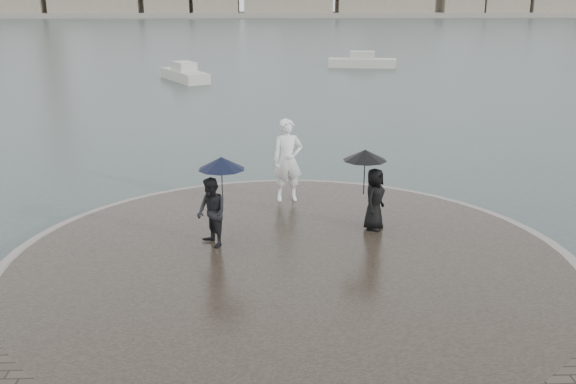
{
  "coord_description": "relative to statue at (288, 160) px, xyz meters",
  "views": [
    {
      "loc": [
        -0.55,
        -9.3,
        5.83
      ],
      "look_at": [
        0.0,
        4.8,
        1.45
      ],
      "focal_mm": 40.0,
      "sensor_mm": 36.0,
      "label": 1
    }
  ],
  "objects": [
    {
      "name": "ground",
      "position": [
        -0.1,
        -7.58,
        -1.49
      ],
      "size": [
        400.0,
        400.0,
        0.0
      ],
      "primitive_type": "plane",
      "color": "#2B3835",
      "rests_on": "ground"
    },
    {
      "name": "boats",
      "position": [
        9.77,
        33.02,
        -1.11
      ],
      "size": [
        38.85,
        11.97,
        1.5
      ],
      "color": "beige",
      "rests_on": "ground"
    },
    {
      "name": "visitor_left",
      "position": [
        -1.75,
        -3.26,
        -0.01
      ],
      "size": [
        1.23,
        1.11,
        2.04
      ],
      "color": "black",
      "rests_on": "quay_tip"
    },
    {
      "name": "kerb_ring",
      "position": [
        -0.1,
        -4.08,
        -1.33
      ],
      "size": [
        12.5,
        12.5,
        0.32
      ],
      "primitive_type": "cylinder",
      "color": "gray",
      "rests_on": "ground"
    },
    {
      "name": "quay_tip",
      "position": [
        -0.1,
        -4.08,
        -1.31
      ],
      "size": [
        11.9,
        11.9,
        0.36
      ],
      "primitive_type": "cylinder",
      "color": "#2D261E",
      "rests_on": "ground"
    },
    {
      "name": "statue",
      "position": [
        0.0,
        0.0,
        0.0
      ],
      "size": [
        0.89,
        0.65,
        2.26
      ],
      "primitive_type": "imported",
      "rotation": [
        0.0,
        0.0,
        0.14
      ],
      "color": "white",
      "rests_on": "quay_tip"
    },
    {
      "name": "visitor_right",
      "position": [
        1.91,
        -2.32,
        -0.0
      ],
      "size": [
        1.17,
        1.07,
        1.95
      ],
      "color": "black",
      "rests_on": "quay_tip"
    }
  ]
}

